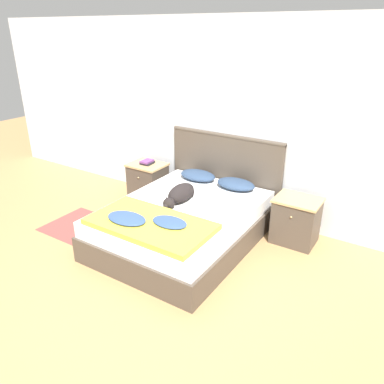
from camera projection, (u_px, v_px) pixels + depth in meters
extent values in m
plane|color=tan|center=(133.00, 290.00, 3.71)|extent=(16.00, 16.00, 0.00)
cube|color=silver|center=(236.00, 122.00, 4.84)|extent=(9.00, 0.06, 2.55)
cube|color=#4C4238|center=(183.00, 231.00, 4.50)|extent=(1.56, 2.01, 0.30)
cube|color=white|center=(183.00, 213.00, 4.40)|extent=(1.50, 1.95, 0.19)
cube|color=#4C4238|center=(225.00, 174.00, 5.13)|extent=(1.64, 0.04, 1.09)
cylinder|color=#4C4238|center=(226.00, 136.00, 4.91)|extent=(1.64, 0.06, 0.06)
cube|color=#4C4238|center=(148.00, 183.00, 5.57)|extent=(0.50, 0.40, 0.54)
cube|color=tan|center=(147.00, 165.00, 5.46)|extent=(0.52, 0.42, 0.03)
sphere|color=tan|center=(138.00, 178.00, 5.35)|extent=(0.02, 0.02, 0.02)
cube|color=#4C4238|center=(296.00, 222.00, 4.46)|extent=(0.50, 0.40, 0.54)
cube|color=tan|center=(298.00, 200.00, 4.34)|extent=(0.52, 0.42, 0.03)
sphere|color=tan|center=(291.00, 217.00, 4.24)|extent=(0.02, 0.02, 0.02)
ellipsoid|color=navy|center=(198.00, 175.00, 5.09)|extent=(0.51, 0.32, 0.12)
ellipsoid|color=navy|center=(236.00, 184.00, 4.80)|extent=(0.51, 0.32, 0.12)
cube|color=yellow|center=(150.00, 224.00, 3.89)|extent=(1.31, 0.71, 0.06)
ellipsoid|color=#334C7F|center=(127.00, 218.00, 3.90)|extent=(0.46, 0.29, 0.05)
ellipsoid|color=#334C7F|center=(170.00, 222.00, 3.83)|extent=(0.39, 0.25, 0.05)
ellipsoid|color=black|center=(181.00, 193.00, 4.44)|extent=(0.23, 0.44, 0.21)
sphere|color=black|center=(169.00, 203.00, 4.26)|extent=(0.14, 0.14, 0.14)
ellipsoid|color=black|center=(166.00, 206.00, 4.22)|extent=(0.06, 0.08, 0.05)
cone|color=black|center=(167.00, 198.00, 4.27)|extent=(0.04, 0.04, 0.05)
cone|color=black|center=(172.00, 200.00, 4.23)|extent=(0.04, 0.04, 0.05)
ellipsoid|color=black|center=(192.00, 193.00, 4.59)|extent=(0.13, 0.20, 0.07)
cube|color=#232328|center=(147.00, 163.00, 5.45)|extent=(0.17, 0.19, 0.03)
cube|color=#703D7F|center=(147.00, 161.00, 5.44)|extent=(0.14, 0.19, 0.02)
cube|color=#93423D|center=(83.00, 227.00, 4.89)|extent=(0.92, 0.78, 0.00)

